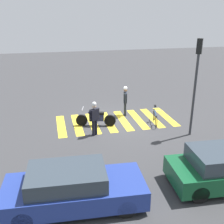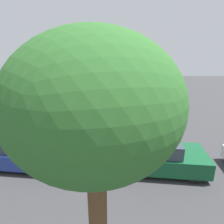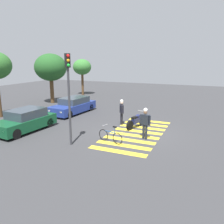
# 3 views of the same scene
# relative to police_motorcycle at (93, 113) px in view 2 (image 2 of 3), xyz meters

# --- Properties ---
(ground_plane) EXTENTS (60.00, 60.00, 0.00)m
(ground_plane) POSITION_rel_police_motorcycle_xyz_m (-1.24, -0.39, -0.46)
(ground_plane) COLOR #38383A
(police_motorcycle) EXTENTS (2.18, 0.82, 1.04)m
(police_motorcycle) POSITION_rel_police_motorcycle_xyz_m (0.00, 0.00, 0.00)
(police_motorcycle) COLOR black
(police_motorcycle) RESTS_ON ground_plane
(leaning_bicycle) EXTENTS (0.57, 1.62, 0.99)m
(leaning_bicycle) POSITION_rel_police_motorcycle_xyz_m (-3.34, 0.44, -0.09)
(leaning_bicycle) COLOR black
(leaning_bicycle) RESTS_ON ground_plane
(officer_on_foot) EXTENTS (0.59, 0.43, 1.81)m
(officer_on_foot) POSITION_rel_police_motorcycle_xyz_m (0.28, 1.19, 0.59)
(officer_on_foot) COLOR black
(officer_on_foot) RESTS_ON ground_plane
(officer_by_motorcycle) EXTENTS (0.32, 0.67, 1.85)m
(officer_by_motorcycle) POSITION_rel_police_motorcycle_xyz_m (-2.02, -1.17, 0.63)
(officer_by_motorcycle) COLOR #1E232D
(officer_by_motorcycle) RESTS_ON ground_plane
(crosswalk_stripes) EXTENTS (6.75, 3.13, 0.01)m
(crosswalk_stripes) POSITION_rel_police_motorcycle_xyz_m (-1.24, -0.39, -0.45)
(crosswalk_stripes) COLOR yellow
(crosswalk_stripes) RESTS_ON ground_plane
(car_green_compact) EXTENTS (4.20, 2.12, 1.41)m
(car_green_compact) POSITION_rel_police_motorcycle_xyz_m (-3.60, 6.41, 0.21)
(car_green_compact) COLOR black
(car_green_compact) RESTS_ON ground_plane
(car_blue_hatchback) EXTENTS (4.67, 2.15, 1.36)m
(car_blue_hatchback) POSITION_rel_police_motorcycle_xyz_m (1.88, 6.30, 0.19)
(car_blue_hatchback) COLOR black
(car_blue_hatchback) RESTS_ON ground_plane
(traffic_light_pole) EXTENTS (0.34, 0.35, 4.85)m
(traffic_light_pole) POSITION_rel_police_motorcycle_xyz_m (-4.55, 2.26, 2.75)
(traffic_light_pole) COLOR #38383D
(traffic_light_pole) RESTS_ON ground_plane
(street_tree_mid) EXTENTS (2.51, 2.51, 5.17)m
(street_tree_mid) POSITION_rel_police_motorcycle_xyz_m (-1.67, 10.96, 3.58)
(street_tree_mid) COLOR brown
(street_tree_mid) RESTS_ON ground_plane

